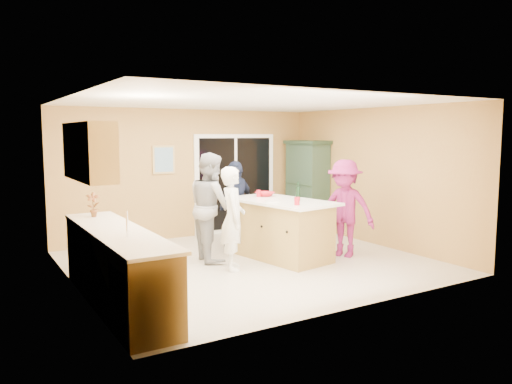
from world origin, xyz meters
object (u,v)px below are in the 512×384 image
woman_white (233,218)px  woman_navy (237,204)px  green_hutch (307,187)px  kitchen_island (281,231)px  woman_magenta (345,208)px  woman_grey (211,207)px

woman_white → woman_navy: bearing=-7.3°
green_hutch → woman_navy: bearing=-162.3°
kitchen_island → woman_magenta: woman_magenta is taller
woman_grey → woman_navy: (0.82, 0.61, -0.09)m
woman_navy → kitchen_island: bearing=77.2°
kitchen_island → woman_white: size_ratio=1.27×
green_hutch → woman_magenta: bearing=-111.5°
green_hutch → woman_white: green_hutch is taller
kitchen_island → green_hutch: bearing=34.1°
woman_navy → woman_grey: bearing=11.9°
green_hutch → woman_white: bearing=-145.6°
green_hutch → woman_grey: bearing=-156.3°
woman_white → woman_grey: (-0.02, 0.71, 0.10)m
woman_grey → woman_navy: bearing=-45.6°
woman_white → woman_navy: size_ratio=1.00×
kitchen_island → woman_white: (-1.04, -0.21, 0.34)m
kitchen_island → woman_navy: 1.20m
kitchen_island → woman_grey: size_ratio=1.13×
woman_grey → green_hutch: bearing=-58.8°
green_hutch → woman_grey: green_hutch is taller
woman_grey → woman_magenta: 2.28m
kitchen_island → green_hutch: green_hutch is taller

